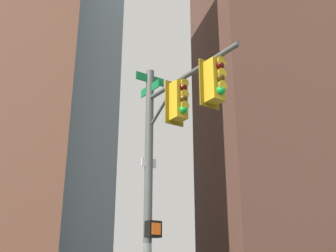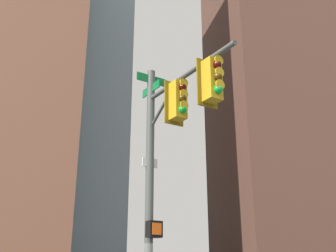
{
  "view_description": "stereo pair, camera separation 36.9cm",
  "coord_description": "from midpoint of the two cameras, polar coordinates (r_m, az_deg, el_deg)",
  "views": [
    {
      "loc": [
        1.91,
        10.1,
        1.84
      ],
      "look_at": [
        -0.71,
        0.73,
        5.34
      ],
      "focal_mm": 43.35,
      "sensor_mm": 36.0,
      "label": 1
    },
    {
      "loc": [
        1.56,
        10.2,
        1.84
      ],
      "look_at": [
        -0.71,
        0.73,
        5.34
      ],
      "focal_mm": 43.35,
      "sensor_mm": 36.0,
      "label": 2
    }
  ],
  "objects": [
    {
      "name": "signal_pole_assembly",
      "position": [
        10.09,
        -0.73,
        -2.69
      ],
      "size": [
        1.66,
        3.82,
        7.28
      ],
      "rotation": [
        0.0,
        0.0,
        1.9
      ],
      "color": "#4C514C",
      "rests_on": "ground_plane"
    },
    {
      "name": "building_brick_midblock",
      "position": [
        61.74,
        15.62,
        1.48
      ],
      "size": [
        22.5,
        15.45,
        46.9
      ],
      "primitive_type": "cube",
      "color": "brown",
      "rests_on": "ground_plane"
    },
    {
      "name": "building_glass_tower",
      "position": [
        78.31,
        -16.43,
        11.2
      ],
      "size": [
        22.99,
        24.3,
        82.15
      ],
      "primitive_type": "cube",
      "color": "#8CB2C6",
      "rests_on": "ground_plane"
    }
  ]
}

